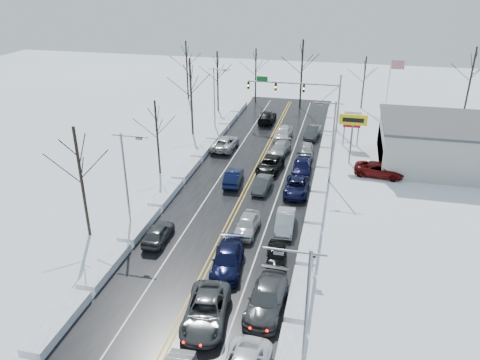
% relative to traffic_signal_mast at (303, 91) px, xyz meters
% --- Properties ---
extents(ground, '(160.00, 160.00, 0.00)m').
position_rel_traffic_signal_mast_xyz_m(ground, '(-3.45, -27.99, -5.48)').
color(ground, white).
rests_on(ground, ground).
extents(road_surface, '(14.00, 84.00, 0.01)m').
position_rel_traffic_signal_mast_xyz_m(road_surface, '(-3.45, -25.99, -5.47)').
color(road_surface, black).
rests_on(road_surface, ground).
extents(snow_bank_left, '(1.55, 72.00, 0.69)m').
position_rel_traffic_signal_mast_xyz_m(snow_bank_left, '(-11.05, -25.99, -5.48)').
color(snow_bank_left, white).
rests_on(snow_bank_left, ground).
extents(snow_bank_right, '(1.55, 72.00, 0.69)m').
position_rel_traffic_signal_mast_xyz_m(snow_bank_right, '(4.15, -25.99, -5.48)').
color(snow_bank_right, white).
rests_on(snow_bank_right, ground).
extents(traffic_signal_mast, '(13.28, 0.39, 8.00)m').
position_rel_traffic_signal_mast_xyz_m(traffic_signal_mast, '(0.00, 0.00, 0.00)').
color(traffic_signal_mast, slate).
rests_on(traffic_signal_mast, ground).
extents(tires_plus_sign, '(3.20, 0.34, 6.00)m').
position_rel_traffic_signal_mast_xyz_m(tires_plus_sign, '(7.05, -12.00, -0.49)').
color(tires_plus_sign, slate).
rests_on(tires_plus_sign, ground).
extents(used_vehicles_sign, '(2.20, 0.22, 4.65)m').
position_rel_traffic_signal_mast_xyz_m(used_vehicles_sign, '(7.05, -5.99, -2.16)').
color(used_vehicles_sign, slate).
rests_on(used_vehicles_sign, ground).
extents(speed_limit_sign, '(0.55, 0.09, 2.35)m').
position_rel_traffic_signal_mast_xyz_m(speed_limit_sign, '(4.75, -35.99, -3.84)').
color(speed_limit_sign, slate).
rests_on(speed_limit_sign, ground).
extents(flagpole, '(1.87, 1.20, 10.00)m').
position_rel_traffic_signal_mast_xyz_m(flagpole, '(11.72, 2.01, 0.45)').
color(flagpole, silver).
rests_on(flagpole, ground).
extents(dealership_building, '(20.40, 12.40, 5.30)m').
position_rel_traffic_signal_mast_xyz_m(dealership_building, '(20.53, -9.99, -2.82)').
color(dealership_building, '#A2A39E').
rests_on(dealership_building, ground).
extents(streetlight_se, '(3.20, 0.25, 9.00)m').
position_rel_traffic_signal_mast_xyz_m(streetlight_se, '(4.85, -45.99, -0.17)').
color(streetlight_se, slate).
rests_on(streetlight_se, ground).
extents(streetlight_ne, '(3.20, 0.25, 9.00)m').
position_rel_traffic_signal_mast_xyz_m(streetlight_ne, '(4.85, -17.99, -0.17)').
color(streetlight_ne, slate).
rests_on(streetlight_ne, ground).
extents(streetlight_sw, '(3.20, 0.25, 9.00)m').
position_rel_traffic_signal_mast_xyz_m(streetlight_sw, '(-11.74, -31.99, -0.17)').
color(streetlight_sw, slate).
rests_on(streetlight_sw, ground).
extents(streetlight_nw, '(3.20, 0.25, 9.00)m').
position_rel_traffic_signal_mast_xyz_m(streetlight_nw, '(-11.74, -3.99, -0.17)').
color(streetlight_nw, slate).
rests_on(streetlight_nw, ground).
extents(tree_left_b, '(4.00, 4.00, 10.00)m').
position_rel_traffic_signal_mast_xyz_m(tree_left_b, '(-14.95, -33.99, 1.51)').
color(tree_left_b, '#2D231C').
rests_on(tree_left_b, ground).
extents(tree_left_c, '(3.40, 3.40, 8.50)m').
position_rel_traffic_signal_mast_xyz_m(tree_left_c, '(-13.95, -19.99, 0.46)').
color(tree_left_c, '#2D231C').
rests_on(tree_left_c, ground).
extents(tree_left_d, '(4.20, 4.20, 10.50)m').
position_rel_traffic_signal_mast_xyz_m(tree_left_d, '(-14.65, -5.99, 1.86)').
color(tree_left_d, '#2D231C').
rests_on(tree_left_d, ground).
extents(tree_left_e, '(3.80, 3.80, 9.50)m').
position_rel_traffic_signal_mast_xyz_m(tree_left_e, '(-14.25, 6.01, 1.16)').
color(tree_left_e, '#2D231C').
rests_on(tree_left_e, ground).
extents(tree_far_a, '(4.00, 4.00, 10.00)m').
position_rel_traffic_signal_mast_xyz_m(tree_far_a, '(-21.45, 12.01, 1.51)').
color(tree_far_a, '#2D231C').
rests_on(tree_far_a, ground).
extents(tree_far_b, '(3.60, 3.60, 9.00)m').
position_rel_traffic_signal_mast_xyz_m(tree_far_b, '(-9.45, 13.01, 0.81)').
color(tree_far_b, '#2D231C').
rests_on(tree_far_b, ground).
extents(tree_far_c, '(4.40, 4.40, 11.00)m').
position_rel_traffic_signal_mast_xyz_m(tree_far_c, '(-1.45, 11.01, 2.21)').
color(tree_far_c, '#2D231C').
rests_on(tree_far_c, ground).
extents(tree_far_d, '(3.40, 3.40, 8.50)m').
position_rel_traffic_signal_mast_xyz_m(tree_far_d, '(8.55, 12.51, 0.46)').
color(tree_far_d, '#2D231C').
rests_on(tree_far_d, ground).
extents(tree_far_e, '(4.20, 4.20, 10.50)m').
position_rel_traffic_signal_mast_xyz_m(tree_far_e, '(24.55, 13.01, 1.86)').
color(tree_far_e, '#2D231C').
rests_on(tree_far_e, ground).
extents(queued_car_2, '(3.46, 6.28, 1.66)m').
position_rel_traffic_signal_mast_xyz_m(queued_car_2, '(-1.72, -42.21, -5.48)').
color(queued_car_2, '#414346').
rests_on(queued_car_2, ground).
extents(queued_car_3, '(2.86, 5.79, 1.62)m').
position_rel_traffic_signal_mast_xyz_m(queued_car_3, '(-1.80, -36.19, -5.48)').
color(queued_car_3, black).
rests_on(queued_car_3, ground).
extents(queued_car_4, '(1.88, 4.56, 1.54)m').
position_rel_traffic_signal_mast_xyz_m(queued_car_4, '(-1.50, -30.39, -5.48)').
color(queued_car_4, silver).
rests_on(queued_car_4, ground).
extents(queued_car_5, '(1.67, 4.24, 1.38)m').
position_rel_traffic_signal_mast_xyz_m(queued_car_5, '(-1.74, -21.67, -5.48)').
color(queued_car_5, '#3C3F41').
rests_on(queued_car_5, ground).
extents(queued_car_6, '(2.96, 5.48, 1.46)m').
position_rel_traffic_signal_mast_xyz_m(queued_car_6, '(-1.84, -16.36, -5.48)').
color(queued_car_6, black).
rests_on(queued_car_6, ground).
extents(queued_car_7, '(2.71, 5.26, 1.46)m').
position_rel_traffic_signal_mast_xyz_m(queued_car_7, '(-1.55, -10.97, -5.48)').
color(queued_car_7, '#9C9FA4').
rests_on(queued_car_7, ground).
extents(queued_car_8, '(2.28, 5.12, 1.71)m').
position_rel_traffic_signal_mast_xyz_m(queued_car_8, '(-1.88, -5.33, -5.48)').
color(queued_car_8, silver).
rests_on(queued_car_8, ground).
extents(queued_car_11, '(2.62, 5.98, 1.71)m').
position_rel_traffic_signal_mast_xyz_m(queued_car_11, '(2.00, -40.14, -5.48)').
color(queued_car_11, '#414346').
rests_on(queued_car_11, ground).
extents(queued_car_12, '(2.05, 4.10, 1.34)m').
position_rel_traffic_signal_mast_xyz_m(queued_car_12, '(1.77, -34.42, -5.48)').
color(queued_car_12, black).
rests_on(queued_car_12, ground).
extents(queued_car_13, '(1.84, 4.68, 1.52)m').
position_rel_traffic_signal_mast_xyz_m(queued_car_13, '(1.72, -29.13, -5.48)').
color(queued_car_13, '#A8ABB0').
rests_on(queued_car_13, ground).
extents(queued_car_14, '(2.53, 5.30, 1.46)m').
position_rel_traffic_signal_mast_xyz_m(queued_car_14, '(1.85, -21.62, -5.48)').
color(queued_car_14, black).
rests_on(queued_car_14, ground).
extents(queued_car_15, '(2.16, 5.12, 1.47)m').
position_rel_traffic_signal_mast_xyz_m(queued_car_15, '(1.83, -16.11, -5.48)').
color(queued_car_15, black).
rests_on(queued_car_15, ground).
extents(queued_car_16, '(1.92, 4.26, 1.42)m').
position_rel_traffic_signal_mast_xyz_m(queued_car_16, '(1.82, -10.65, -5.48)').
color(queued_car_16, '#A9ABB1').
rests_on(queued_car_16, ground).
extents(queued_car_17, '(2.11, 4.87, 1.56)m').
position_rel_traffic_signal_mast_xyz_m(queued_car_17, '(1.95, -3.75, -5.48)').
color(queued_car_17, '#3B3D40').
rests_on(queued_car_17, ground).
extents(oncoming_car_0, '(2.07, 4.88, 1.57)m').
position_rel_traffic_signal_mast_xyz_m(oncoming_car_0, '(-5.10, -20.79, -5.48)').
color(oncoming_car_0, black).
rests_on(oncoming_car_0, ground).
extents(oncoming_car_1, '(2.81, 5.86, 1.61)m').
position_rel_traffic_signal_mast_xyz_m(oncoming_car_1, '(-8.68, -10.68, -5.48)').
color(oncoming_car_1, '#B8B8BA').
rests_on(oncoming_car_1, ground).
extents(oncoming_car_2, '(2.36, 5.64, 1.63)m').
position_rel_traffic_signal_mast_xyz_m(oncoming_car_2, '(-5.37, 1.77, -5.48)').
color(oncoming_car_2, black).
rests_on(oncoming_car_2, ground).
extents(oncoming_car_3, '(1.83, 4.42, 1.50)m').
position_rel_traffic_signal_mast_xyz_m(oncoming_car_3, '(-8.66, -33.51, -5.48)').
color(oncoming_car_3, '#383B3D').
rests_on(oncoming_car_3, ground).
extents(parked_car_0, '(5.82, 3.22, 1.54)m').
position_rel_traffic_signal_mast_xyz_m(parked_car_0, '(10.42, -15.14, -5.48)').
color(parked_car_0, '#550B0B').
rests_on(parked_car_0, ground).
extents(parked_car_1, '(2.62, 5.08, 1.41)m').
position_rel_traffic_signal_mast_xyz_m(parked_car_1, '(13.58, -11.45, -5.48)').
color(parked_car_1, '#3B3D40').
rests_on(parked_car_1, ground).
extents(parked_car_2, '(1.78, 4.01, 1.34)m').
position_rel_traffic_signal_mast_xyz_m(parked_car_2, '(11.62, -7.29, -5.48)').
color(parked_car_2, black).
rests_on(parked_car_2, ground).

